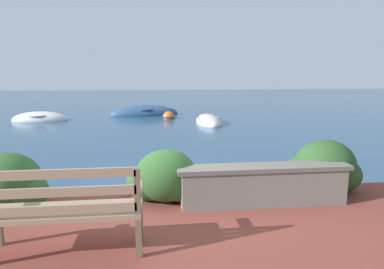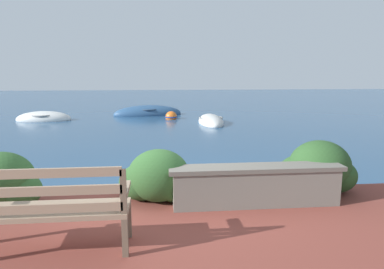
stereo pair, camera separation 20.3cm
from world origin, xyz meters
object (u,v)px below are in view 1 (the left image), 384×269
park_bench (63,208)px  rowboat_far (145,114)px  rowboat_nearest (209,122)px  mooring_buoy (169,117)px  rowboat_mid (40,119)px

park_bench → rowboat_far: 13.77m
rowboat_nearest → mooring_buoy: rowboat_nearest is taller
rowboat_far → mooring_buoy: size_ratio=6.06×
park_bench → mooring_buoy: bearing=81.7°
rowboat_mid → rowboat_far: (4.53, 1.54, 0.01)m
rowboat_mid → rowboat_far: size_ratio=0.68×
rowboat_nearest → rowboat_mid: bearing=-102.6°
rowboat_nearest → rowboat_mid: 7.39m
rowboat_far → mooring_buoy: 1.91m
park_bench → mooring_buoy: park_bench is taller
rowboat_nearest → mooring_buoy: size_ratio=4.52×
rowboat_nearest → mooring_buoy: (-1.59, 1.57, 0.04)m
rowboat_mid → rowboat_far: bearing=17.0°
park_bench → mooring_buoy: size_ratio=2.67×
park_bench → rowboat_far: size_ratio=0.44×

